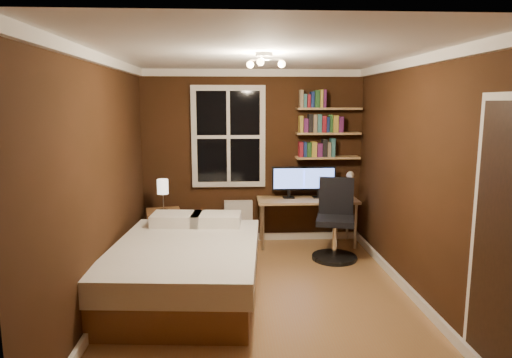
{
  "coord_description": "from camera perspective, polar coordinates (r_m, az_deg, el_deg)",
  "views": [
    {
      "loc": [
        -0.33,
        -4.51,
        2.04
      ],
      "look_at": [
        -0.05,
        0.45,
        1.2
      ],
      "focal_mm": 32.0,
      "sensor_mm": 36.0,
      "label": 1
    }
  ],
  "objects": [
    {
      "name": "floor",
      "position": [
        4.96,
        0.85,
        -14.69
      ],
      "size": [
        4.2,
        4.2,
        0.0
      ],
      "primitive_type": "plane",
      "color": "#98683D",
      "rests_on": "ground"
    },
    {
      "name": "wall_back",
      "position": [
        6.67,
        -0.42,
        2.76
      ],
      "size": [
        3.2,
        0.04,
        2.5
      ],
      "primitive_type": "cube",
      "color": "black",
      "rests_on": "ground"
    },
    {
      "name": "wall_left",
      "position": [
        4.75,
        -18.73,
        -0.49
      ],
      "size": [
        0.04,
        4.2,
        2.5
      ],
      "primitive_type": "cube",
      "color": "black",
      "rests_on": "ground"
    },
    {
      "name": "wall_right",
      "position": [
        4.97,
        19.61,
        -0.12
      ],
      "size": [
        0.04,
        4.2,
        2.5
      ],
      "primitive_type": "cube",
      "color": "black",
      "rests_on": "ground"
    },
    {
      "name": "ceiling",
      "position": [
        4.55,
        0.93,
        15.39
      ],
      "size": [
        3.2,
        4.2,
        0.02
      ],
      "primitive_type": "cube",
      "color": "white",
      "rests_on": "wall_back"
    },
    {
      "name": "window",
      "position": [
        6.6,
        -3.46,
        5.29
      ],
      "size": [
        1.06,
        0.06,
        1.46
      ],
      "primitive_type": "cube",
      "color": "silver",
      "rests_on": "wall_back"
    },
    {
      "name": "door",
      "position": [
        3.67,
        28.68,
        -7.64
      ],
      "size": [
        0.03,
        0.82,
        2.05
      ],
      "primitive_type": null,
      "color": "black",
      "rests_on": "ground"
    },
    {
      "name": "ceiling_fixture",
      "position": [
        4.44,
        1.02,
        14.24
      ],
      "size": [
        0.44,
        0.44,
        0.18
      ],
      "primitive_type": null,
      "color": "beige",
      "rests_on": "ceiling"
    },
    {
      "name": "bookshelf_lower",
      "position": [
        6.69,
        8.92,
        2.67
      ],
      "size": [
        0.92,
        0.22,
        0.03
      ],
      "primitive_type": "cube",
      "color": "#A98352",
      "rests_on": "wall_back"
    },
    {
      "name": "books_row_lower",
      "position": [
        6.68,
        8.95,
        3.78
      ],
      "size": [
        0.48,
        0.16,
        0.23
      ],
      "primitive_type": null,
      "color": "maroon",
      "rests_on": "bookshelf_lower"
    },
    {
      "name": "bookshelf_middle",
      "position": [
        6.66,
        8.99,
        5.66
      ],
      "size": [
        0.92,
        0.22,
        0.03
      ],
      "primitive_type": "cube",
      "color": "#A98352",
      "rests_on": "wall_back"
    },
    {
      "name": "books_row_middle",
      "position": [
        6.65,
        9.02,
        6.78
      ],
      "size": [
        0.6,
        0.16,
        0.23
      ],
      "primitive_type": null,
      "color": "navy",
      "rests_on": "bookshelf_middle"
    },
    {
      "name": "bookshelf_upper",
      "position": [
        6.65,
        9.07,
        8.68
      ],
      "size": [
        0.92,
        0.22,
        0.03
      ],
      "primitive_type": "cube",
      "color": "#A98352",
      "rests_on": "wall_back"
    },
    {
      "name": "books_row_upper",
      "position": [
        6.64,
        9.1,
        9.8
      ],
      "size": [
        0.42,
        0.16,
        0.23
      ],
      "primitive_type": null,
      "color": "#235224",
      "rests_on": "bookshelf_upper"
    },
    {
      "name": "bed",
      "position": [
        4.99,
        -8.72,
        -10.89
      ],
      "size": [
        1.66,
        2.2,
        0.71
      ],
      "rotation": [
        0.0,
        0.0,
        -0.08
      ],
      "color": "brown",
      "rests_on": "ground"
    },
    {
      "name": "nightstand",
      "position": [
        6.47,
        -11.4,
        -6.35
      ],
      "size": [
        0.54,
        0.54,
        0.57
      ],
      "primitive_type": "cube",
      "rotation": [
        0.0,
        0.0,
        0.2
      ],
      "color": "brown",
      "rests_on": "ground"
    },
    {
      "name": "bedside_lamp",
      "position": [
        6.35,
        -11.55,
        -1.98
      ],
      "size": [
        0.15,
        0.15,
        0.44
      ],
      "primitive_type": null,
      "color": "white",
      "rests_on": "nightstand"
    },
    {
      "name": "radiator",
      "position": [
        6.73,
        -2.21,
        -5.35
      ],
      "size": [
        0.41,
        0.14,
        0.62
      ],
      "primitive_type": "cube",
      "color": "silver",
      "rests_on": "ground"
    },
    {
      "name": "desk",
      "position": [
        6.58,
        6.42,
        -3.01
      ],
      "size": [
        1.42,
        0.53,
        0.68
      ],
      "color": "#A98352",
      "rests_on": "ground"
    },
    {
      "name": "monitor_left",
      "position": [
        6.55,
        4.13,
        -0.43
      ],
      "size": [
        0.49,
        0.12,
        0.46
      ],
      "primitive_type": null,
      "color": "black",
      "rests_on": "desk"
    },
    {
      "name": "monitor_right",
      "position": [
        6.62,
        7.84,
        -0.39
      ],
      "size": [
        0.49,
        0.12,
        0.46
      ],
      "primitive_type": null,
      "color": "black",
      "rests_on": "desk"
    },
    {
      "name": "desk_lamp",
      "position": [
        6.54,
        11.5,
        -0.7
      ],
      "size": [
        0.14,
        0.32,
        0.44
      ],
      "primitive_type": null,
      "color": "silver",
      "rests_on": "desk"
    },
    {
      "name": "office_chair",
      "position": [
        6.11,
        9.86,
        -6.05
      ],
      "size": [
        0.58,
        0.58,
        1.06
      ],
      "rotation": [
        0.0,
        0.0,
        -0.25
      ],
      "color": "black",
      "rests_on": "ground"
    }
  ]
}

